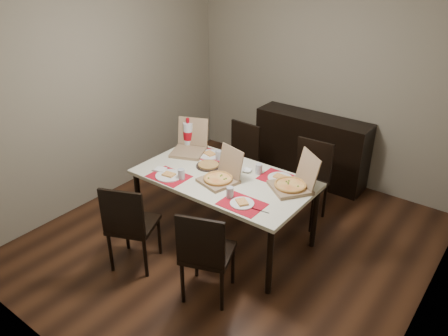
{
  "coord_description": "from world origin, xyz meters",
  "views": [
    {
      "loc": [
        2.26,
        -3.13,
        2.87
      ],
      "look_at": [
        -0.1,
        0.0,
        0.85
      ],
      "focal_mm": 35.0,
      "sensor_mm": 36.0,
      "label": 1
    }
  ],
  "objects": [
    {
      "name": "pizza_box_right",
      "position": [
        0.58,
        0.21,
        0.81
      ],
      "size": [
        0.51,
        0.52,
        0.35
      ],
      "color": "#896D4F",
      "rests_on": "dining_table"
    },
    {
      "name": "setting_far_right",
      "position": [
        0.31,
        0.3,
        0.77
      ],
      "size": [
        0.48,
        0.3,
        0.11
      ],
      "color": "#B90C1E",
      "rests_on": "dining_table"
    },
    {
      "name": "soda_bottle",
      "position": [
        -0.89,
        0.35,
        0.9
      ],
      "size": [
        0.12,
        0.12,
        0.35
      ],
      "color": "silver",
      "rests_on": "dining_table"
    },
    {
      "name": "setting_near_left",
      "position": [
        -0.54,
        -0.32,
        0.77
      ],
      "size": [
        0.44,
        0.3,
        0.11
      ],
      "color": "#B90C1E",
      "rests_on": "dining_table"
    },
    {
      "name": "dining_table",
      "position": [
        -0.1,
        0.0,
        0.68
      ],
      "size": [
        1.8,
        1.0,
        0.75
      ],
      "color": "beige",
      "rests_on": "ground"
    },
    {
      "name": "chair_far_left",
      "position": [
        -0.52,
        0.87,
        0.51
      ],
      "size": [
        0.44,
        0.44,
        0.93
      ],
      "color": "black",
      "rests_on": "ground"
    },
    {
      "name": "setting_near_right",
      "position": [
        0.3,
        -0.32,
        0.77
      ],
      "size": [
        0.48,
        0.3,
        0.11
      ],
      "color": "#B90C1E",
      "rests_on": "dining_table"
    },
    {
      "name": "chair_near_right",
      "position": [
        0.32,
        -0.83,
        0.51
      ],
      "size": [
        0.54,
        0.54,
        0.93
      ],
      "color": "black",
      "rests_on": "ground"
    },
    {
      "name": "dip_bowl",
      "position": [
        0.02,
        0.23,
        0.76
      ],
      "size": [
        0.13,
        0.13,
        0.03
      ],
      "primitive_type": "imported",
      "rotation": [
        0.0,
        0.0,
        0.31
      ],
      "color": "white",
      "rests_on": "dining_table"
    },
    {
      "name": "chair_near_left",
      "position": [
        -0.52,
        -0.93,
        0.51
      ],
      "size": [
        0.55,
        0.55,
        0.93
      ],
      "color": "black",
      "rests_on": "ground"
    },
    {
      "name": "room_walls",
      "position": [
        0.0,
        0.43,
        1.73
      ],
      "size": [
        3.84,
        4.02,
        2.62
      ],
      "color": "gray",
      "rests_on": "ground"
    },
    {
      "name": "pizza_box_left",
      "position": [
        -0.78,
        0.24,
        0.81
      ],
      "size": [
        0.47,
        0.5,
        0.36
      ],
      "color": "#896D4F",
      "rests_on": "dining_table"
    },
    {
      "name": "pizza_box_center",
      "position": [
        -0.07,
        -0.1,
        0.8
      ],
      "size": [
        0.4,
        0.43,
        0.33
      ],
      "color": "#896D4F",
      "rests_on": "dining_table"
    },
    {
      "name": "sideboard",
      "position": [
        0.0,
        1.78,
        0.45
      ],
      "size": [
        1.5,
        0.4,
        0.9
      ],
      "primitive_type": "cube",
      "color": "black",
      "rests_on": "ground"
    },
    {
      "name": "faina_plate",
      "position": [
        -0.38,
        0.08,
        0.76
      ],
      "size": [
        0.27,
        0.27,
        0.03
      ],
      "color": "black",
      "rests_on": "dining_table"
    },
    {
      "name": "setting_far_left",
      "position": [
        -0.52,
        0.3,
        0.77
      ],
      "size": [
        0.45,
        0.3,
        0.11
      ],
      "color": "#B90C1E",
      "rests_on": "dining_table"
    },
    {
      "name": "chair_far_right",
      "position": [
        0.41,
        0.9,
        0.51
      ],
      "size": [
        0.44,
        0.44,
        0.93
      ],
      "color": "black",
      "rests_on": "ground"
    },
    {
      "name": "napkin_loose",
      "position": [
        -0.02,
        -0.06,
        0.76
      ],
      "size": [
        0.16,
        0.16,
        0.02
      ],
      "primitive_type": "cube",
      "rotation": [
        0.0,
        0.0,
        0.9
      ],
      "color": "white",
      "rests_on": "dining_table"
    },
    {
      "name": "ground",
      "position": [
        0.0,
        0.0,
        -0.01
      ],
      "size": [
        3.8,
        4.0,
        0.02
      ],
      "primitive_type": "cube",
      "color": "#3E2213",
      "rests_on": "ground"
    }
  ]
}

